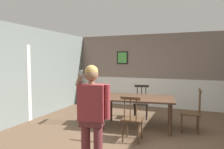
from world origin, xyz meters
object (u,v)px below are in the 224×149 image
at_px(chair_near_window, 132,119).
at_px(chair_at_table_head, 141,102).
at_px(person_figure, 92,111).
at_px(chair_opposite_corner, 192,112).
at_px(dining_table, 138,101).
at_px(chair_by_doorway, 89,106).

xyz_separation_m(chair_near_window, chair_at_table_head, (-0.25, 1.77, -0.02)).
distance_m(chair_near_window, person_figure, 1.39).
height_order(chair_near_window, chair_at_table_head, chair_near_window).
bearing_deg(chair_opposite_corner, chair_near_window, 130.09).
height_order(chair_at_table_head, chair_opposite_corner, chair_opposite_corner).
height_order(dining_table, chair_near_window, chair_near_window).
bearing_deg(dining_table, person_figure, -93.48).
bearing_deg(person_figure, chair_near_window, -113.94).
relative_size(chair_near_window, chair_by_doorway, 0.94).
bearing_deg(dining_table, chair_by_doorway, -171.73).
bearing_deg(chair_opposite_corner, person_figure, 146.43).
bearing_deg(chair_at_table_head, dining_table, 88.34).
relative_size(chair_near_window, chair_at_table_head, 1.01).
relative_size(chair_near_window, person_figure, 0.59).
height_order(chair_opposite_corner, person_figure, person_figure).
bearing_deg(chair_near_window, chair_by_doorway, 151.41).
xyz_separation_m(chair_near_window, chair_opposite_corner, (1.14, 1.06, 0.01)).
distance_m(chair_by_doorway, chair_at_table_head, 1.56).
distance_m(dining_table, chair_opposite_corner, 1.29).
bearing_deg(chair_at_table_head, chair_by_doorway, 33.56).
height_order(dining_table, chair_at_table_head, chair_at_table_head).
bearing_deg(chair_at_table_head, person_figure, 80.07).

